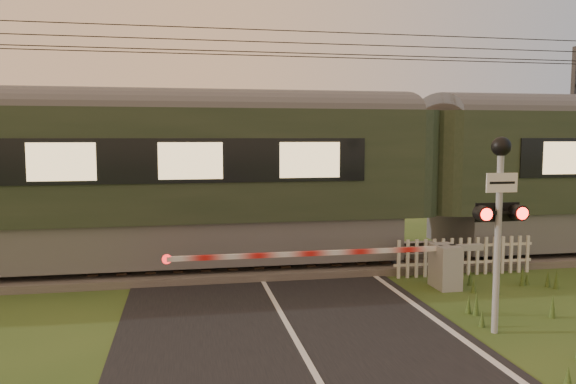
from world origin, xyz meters
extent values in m
plane|color=#2C491C|center=(0.00, 0.00, 0.00)|extent=(160.00, 160.00, 0.00)
cube|color=black|center=(0.00, 0.00, 0.01)|extent=(6.00, 140.00, 0.02)
cube|color=#47423D|center=(0.00, 6.50, 0.06)|extent=(140.00, 3.40, 0.24)
cube|color=slate|center=(0.00, 5.78, 0.26)|extent=(140.00, 0.08, 0.14)
cube|color=slate|center=(0.00, 7.22, 0.26)|extent=(140.00, 0.08, 0.14)
cube|color=#2D2116|center=(0.00, 6.50, 0.19)|extent=(0.24, 2.20, 0.06)
cylinder|color=black|center=(0.00, 6.20, 5.50)|extent=(120.00, 0.02, 0.02)
cylinder|color=black|center=(0.00, 6.80, 5.50)|extent=(120.00, 0.02, 0.02)
cylinder|color=black|center=(0.00, 6.50, 6.10)|extent=(120.00, 0.02, 0.02)
cylinder|color=black|center=(0.00, 6.50, 5.80)|extent=(120.00, 0.02, 0.02)
cube|color=gray|center=(3.97, 3.61, 0.49)|extent=(0.49, 0.76, 0.98)
cylinder|color=gray|center=(3.84, 3.61, 0.49)|extent=(0.11, 0.11, 0.98)
cube|color=gray|center=(4.46, 3.61, 0.91)|extent=(0.80, 0.14, 0.14)
cube|color=red|center=(0.84, 3.61, 0.91)|extent=(6.00, 0.10, 0.10)
cylinder|color=red|center=(-2.16, 3.61, 0.91)|extent=(0.20, 0.04, 0.20)
cylinder|color=gray|center=(3.48, 0.73, 1.54)|extent=(0.11, 0.11, 3.09)
cube|color=white|center=(3.48, 0.67, 2.63)|extent=(0.57, 0.03, 0.33)
sphere|color=black|center=(3.48, 0.73, 3.23)|extent=(0.33, 0.33, 0.33)
cube|color=black|center=(3.48, 0.73, 2.11)|extent=(0.77, 0.06, 0.06)
cylinder|color=#FF140C|center=(3.15, 0.55, 2.11)|extent=(0.21, 0.02, 0.21)
cylinder|color=#FF140C|center=(3.81, 0.55, 2.11)|extent=(0.21, 0.02, 0.21)
cube|color=black|center=(3.48, 0.78, 2.11)|extent=(0.82, 0.02, 0.33)
cube|color=silver|center=(4.97, 4.63, 0.31)|extent=(3.65, 0.04, 0.06)
cube|color=silver|center=(4.97, 4.63, 0.73)|extent=(3.65, 0.04, 0.06)
cube|color=#2D2D30|center=(11.02, 8.80, 3.18)|extent=(0.20, 0.20, 6.36)
camera|label=1|loc=(-1.81, -7.91, 3.39)|focal=35.00mm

